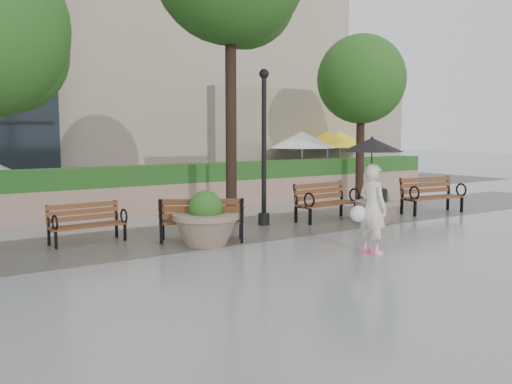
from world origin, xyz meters
TOP-DOWN VIEW (x-y plane):
  - ground at (0.00, 0.00)m, footprint 100.00×100.00m
  - cobble_strip at (0.00, 3.00)m, footprint 28.00×3.20m
  - hedge_wall at (0.00, 7.00)m, footprint 24.00×0.80m
  - cafe_wall at (9.50, 10.00)m, footprint 10.00×0.60m
  - cafe_hedge at (9.00, 7.80)m, footprint 8.00×0.50m
  - asphalt_street at (0.00, 11.00)m, footprint 40.00×7.00m
  - bldg_stone at (10.00, 23.00)m, footprint 18.00×10.00m
  - bench_1 at (-2.36, 3.39)m, footprint 1.58×0.70m
  - bench_2 at (-0.32, 2.17)m, footprint 1.86×1.48m
  - bench_3 at (3.79, 2.86)m, footprint 1.88×0.89m
  - bench_4 at (7.16, 2.13)m, footprint 1.96×0.97m
  - planter_left at (-0.44, 1.79)m, footprint 1.36×1.36m
  - planter_right at (4.63, 1.85)m, footprint 1.14×1.14m
  - lamppost at (2.01, 3.18)m, footprint 0.28×0.28m
  - tree_2 at (8.06, 5.85)m, footprint 3.15×3.00m
  - patio_umb_white at (7.64, 8.55)m, footprint 2.50×2.50m
  - patio_umb_yellow_a at (9.24, 8.92)m, footprint 2.50×2.50m
  - patio_umb_yellow_b at (10.33, 9.36)m, footprint 2.50×2.50m
  - pedestrian at (1.83, -0.63)m, footprint 1.20×1.20m

SIDE VIEW (x-z plane):
  - ground at x=0.00m, z-range 0.00..0.00m
  - asphalt_street at x=0.00m, z-range 0.00..0.00m
  - cobble_strip at x=0.00m, z-range 0.00..0.01m
  - bench_1 at x=-2.36m, z-range -0.17..0.66m
  - bench_2 at x=-0.32m, z-range -0.19..0.75m
  - bench_3 at x=3.79m, z-range -0.20..0.78m
  - bench_4 at x=7.16m, z-range -0.20..0.81m
  - planter_right at x=4.63m, z-range -0.10..0.85m
  - planter_left at x=-0.44m, z-range -0.12..1.01m
  - cafe_hedge at x=9.00m, z-range 0.00..0.90m
  - hedge_wall at x=0.00m, z-range -0.01..1.34m
  - pedestrian at x=1.83m, z-range 0.24..2.44m
  - lamppost at x=2.01m, z-range -0.24..3.61m
  - patio_umb_white at x=7.64m, z-range 0.84..3.14m
  - patio_umb_yellow_a at x=9.24m, z-range 0.84..3.14m
  - patio_umb_yellow_b at x=10.33m, z-range 0.84..3.14m
  - cafe_wall at x=9.50m, z-range 0.00..4.00m
  - tree_2 at x=8.06m, z-range 1.18..6.77m
  - bldg_stone at x=10.00m, z-range 0.00..20.00m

